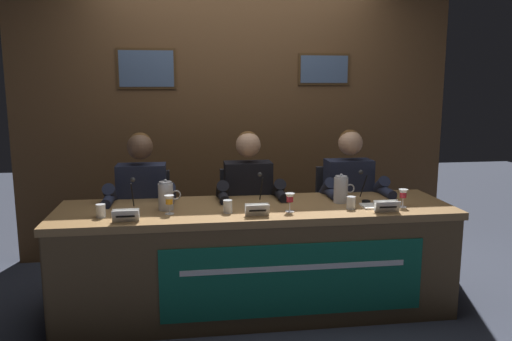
{
  "coord_description": "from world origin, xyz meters",
  "views": [
    {
      "loc": [
        -0.47,
        -3.34,
        1.59
      ],
      "look_at": [
        0.0,
        0.0,
        0.99
      ],
      "focal_mm": 35.45,
      "sensor_mm": 36.0,
      "label": 1
    }
  ],
  "objects_px": {
    "water_pitcher_right_side": "(341,189)",
    "water_cup_left": "(101,212)",
    "water_cup_center": "(228,207)",
    "microphone_right": "(364,192)",
    "chair_right": "(342,223)",
    "conference_table": "(259,245)",
    "document_stack_right": "(377,206)",
    "water_cup_right": "(351,203)",
    "nameplate_right": "(387,206)",
    "juice_glass_right": "(403,195)",
    "chair_center": "(246,227)",
    "panelist_center": "(249,200)",
    "juice_glass_center": "(290,199)",
    "chair_left": "(145,231)",
    "microphone_left": "(132,201)",
    "panelist_right": "(351,196)",
    "nameplate_left": "(126,216)",
    "juice_glass_left": "(169,201)",
    "microphone_center": "(262,195)",
    "nameplate_center": "(257,210)",
    "panelist_left": "(141,203)",
    "water_pitcher_left_side": "(166,196)"
  },
  "relations": [
    {
      "from": "panelist_center",
      "to": "juice_glass_center",
      "type": "height_order",
      "value": "panelist_center"
    },
    {
      "from": "water_cup_right",
      "to": "document_stack_right",
      "type": "height_order",
      "value": "water_cup_right"
    },
    {
      "from": "microphone_center",
      "to": "document_stack_right",
      "type": "height_order",
      "value": "microphone_center"
    },
    {
      "from": "panelist_center",
      "to": "juice_glass_right",
      "type": "height_order",
      "value": "panelist_center"
    },
    {
      "from": "nameplate_center",
      "to": "panelist_center",
      "type": "bearing_deg",
      "value": 87.38
    },
    {
      "from": "juice_glass_left",
      "to": "microphone_center",
      "type": "height_order",
      "value": "microphone_center"
    },
    {
      "from": "chair_center",
      "to": "water_cup_right",
      "type": "distance_m",
      "value": 1.01
    },
    {
      "from": "panelist_left",
      "to": "nameplate_right",
      "type": "distance_m",
      "value": 1.75
    },
    {
      "from": "nameplate_right",
      "to": "nameplate_left",
      "type": "bearing_deg",
      "value": 179.94
    },
    {
      "from": "microphone_left",
      "to": "panelist_right",
      "type": "height_order",
      "value": "panelist_right"
    },
    {
      "from": "chair_left",
      "to": "microphone_left",
      "type": "distance_m",
      "value": 0.71
    },
    {
      "from": "document_stack_right",
      "to": "panelist_center",
      "type": "bearing_deg",
      "value": 148.96
    },
    {
      "from": "nameplate_center",
      "to": "water_pitcher_right_side",
      "type": "relative_size",
      "value": 0.73
    },
    {
      "from": "juice_glass_center",
      "to": "water_cup_center",
      "type": "relative_size",
      "value": 1.46
    },
    {
      "from": "microphone_left",
      "to": "panelist_center",
      "type": "xyz_separation_m",
      "value": [
        0.82,
        0.4,
        -0.11
      ]
    },
    {
      "from": "panelist_left",
      "to": "water_cup_center",
      "type": "bearing_deg",
      "value": -40.44
    },
    {
      "from": "chair_right",
      "to": "juice_glass_right",
      "type": "xyz_separation_m",
      "value": [
        0.19,
        -0.72,
        0.4
      ]
    },
    {
      "from": "panelist_left",
      "to": "juice_glass_left",
      "type": "relative_size",
      "value": 9.85
    },
    {
      "from": "panelist_left",
      "to": "chair_center",
      "type": "relative_size",
      "value": 1.37
    },
    {
      "from": "conference_table",
      "to": "water_pitcher_left_side",
      "type": "relative_size",
      "value": 12.88
    },
    {
      "from": "water_pitcher_right_side",
      "to": "water_cup_left",
      "type": "bearing_deg",
      "value": -173.84
    },
    {
      "from": "nameplate_right",
      "to": "nameplate_center",
      "type": "bearing_deg",
      "value": 178.01
    },
    {
      "from": "microphone_right",
      "to": "chair_right",
      "type": "bearing_deg",
      "value": 87.8
    },
    {
      "from": "juice_glass_center",
      "to": "document_stack_right",
      "type": "relative_size",
      "value": 0.57
    },
    {
      "from": "water_cup_right",
      "to": "nameplate_right",
      "type": "bearing_deg",
      "value": -31.53
    },
    {
      "from": "microphone_right",
      "to": "water_pitcher_right_side",
      "type": "distance_m",
      "value": 0.17
    },
    {
      "from": "water_cup_center",
      "to": "juice_glass_right",
      "type": "xyz_separation_m",
      "value": [
        1.2,
        -0.01,
        0.05
      ]
    },
    {
      "from": "juice_glass_left",
      "to": "nameplate_center",
      "type": "bearing_deg",
      "value": -12.88
    },
    {
      "from": "nameplate_center",
      "to": "water_pitcher_right_side",
      "type": "xyz_separation_m",
      "value": [
        0.64,
        0.28,
        0.05
      ]
    },
    {
      "from": "conference_table",
      "to": "document_stack_right",
      "type": "height_order",
      "value": "document_stack_right"
    },
    {
      "from": "nameplate_right",
      "to": "juice_glass_right",
      "type": "bearing_deg",
      "value": 36.96
    },
    {
      "from": "nameplate_left",
      "to": "microphone_left",
      "type": "relative_size",
      "value": 0.74
    },
    {
      "from": "conference_table",
      "to": "document_stack_right",
      "type": "relative_size",
      "value": 12.38
    },
    {
      "from": "juice_glass_left",
      "to": "microphone_right",
      "type": "distance_m",
      "value": 1.37
    },
    {
      "from": "juice_glass_center",
      "to": "document_stack_right",
      "type": "height_order",
      "value": "juice_glass_center"
    },
    {
      "from": "water_pitcher_left_side",
      "to": "panelist_center",
      "type": "bearing_deg",
      "value": 31.33
    },
    {
      "from": "chair_right",
      "to": "nameplate_right",
      "type": "relative_size",
      "value": 5.4
    },
    {
      "from": "panelist_center",
      "to": "chair_left",
      "type": "bearing_deg",
      "value": 166.06
    },
    {
      "from": "nameplate_right",
      "to": "water_pitcher_left_side",
      "type": "distance_m",
      "value": 1.46
    },
    {
      "from": "chair_right",
      "to": "water_cup_right",
      "type": "relative_size",
      "value": 10.52
    },
    {
      "from": "nameplate_left",
      "to": "water_pitcher_left_side",
      "type": "bearing_deg",
      "value": 49.22
    },
    {
      "from": "juice_glass_right",
      "to": "chair_center",
      "type": "bearing_deg",
      "value": 143.99
    },
    {
      "from": "water_cup_center",
      "to": "water_cup_left",
      "type": "bearing_deg",
      "value": -179.92
    },
    {
      "from": "panelist_right",
      "to": "document_stack_right",
      "type": "xyz_separation_m",
      "value": [
        0.02,
        -0.49,
        0.04
      ]
    },
    {
      "from": "panelist_right",
      "to": "nameplate_left",
      "type": "bearing_deg",
      "value": -158.68
    },
    {
      "from": "water_cup_left",
      "to": "water_cup_center",
      "type": "height_order",
      "value": "same"
    },
    {
      "from": "microphone_center",
      "to": "water_cup_center",
      "type": "bearing_deg",
      "value": -144.85
    },
    {
      "from": "water_cup_center",
      "to": "conference_table",
      "type": "bearing_deg",
      "value": 11.51
    },
    {
      "from": "panelist_right",
      "to": "juice_glass_left",
      "type": "bearing_deg",
      "value": -160.64
    },
    {
      "from": "juice_glass_right",
      "to": "water_pitcher_left_side",
      "type": "xyz_separation_m",
      "value": [
        -1.6,
        0.15,
        0.01
      ]
    }
  ]
}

